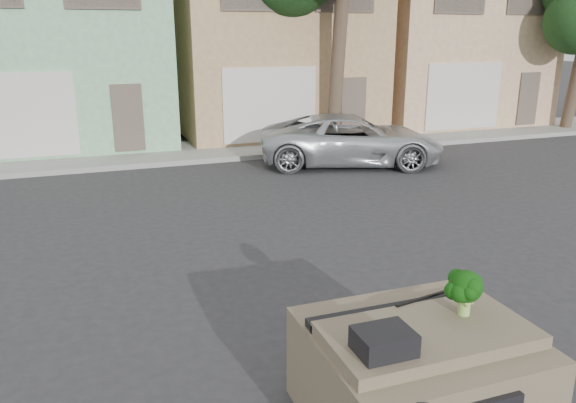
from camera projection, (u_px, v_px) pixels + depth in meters
ground_plane at (302, 295)px, 8.26m from camera, size 120.00×120.00×0.00m
sidewalk at (181, 153)px, 17.69m from camera, size 40.00×3.00×0.15m
townhouse_mint at (53, 30)px, 19.08m from camera, size 7.20×8.20×7.55m
townhouse_tan at (263, 31)px, 21.53m from camera, size 7.20×8.20×7.55m
townhouse_beige at (430, 31)px, 23.97m from camera, size 7.20×8.20×7.55m
silver_pickup at (350, 164)px, 16.44m from camera, size 5.74×3.95×1.46m
tree_near at (338, 14)px, 17.48m from camera, size 4.40×4.00×8.50m
car_dashboard at (416, 373)px, 5.40m from camera, size 2.00×1.80×1.12m
instrument_hump at (384, 341)px, 4.70m from camera, size 0.48×0.38×0.20m
wiper_arm at (423, 298)px, 5.66m from camera, size 0.69×0.15×0.02m
broccoli at (466, 292)px, 5.30m from camera, size 0.49×0.49×0.46m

